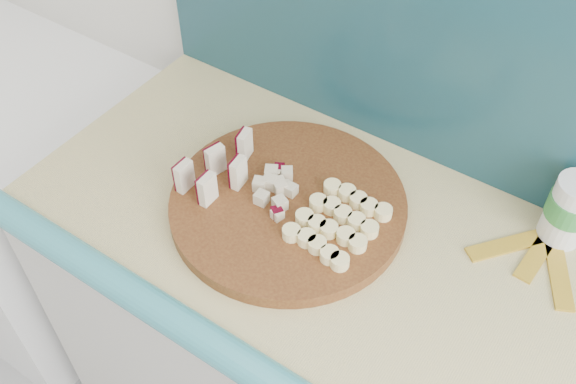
{
  "coord_description": "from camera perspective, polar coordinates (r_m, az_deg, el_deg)",
  "views": [
    {
      "loc": [
        -0.06,
        0.84,
        1.82
      ],
      "look_at": [
        -0.51,
        1.5,
        0.96
      ],
      "focal_mm": 40.0,
      "sensor_mm": 36.0,
      "label": 1
    }
  ],
  "objects": [
    {
      "name": "canister",
      "position": [
        1.22,
        23.79,
        -1.42
      ],
      "size": [
        0.08,
        0.08,
        0.14
      ],
      "rotation": [
        0.0,
        0.0,
        -0.13
      ],
      "color": "silver",
      "rests_on": "kitchen_counter"
    },
    {
      "name": "banana_peel",
      "position": [
        1.22,
        21.01,
        -5.47
      ],
      "size": [
        0.21,
        0.17,
        0.01
      ],
      "rotation": [
        0.0,
        0.0,
        -0.24
      ],
      "color": "gold",
      "rests_on": "kitchen_counter"
    },
    {
      "name": "apple_wedges",
      "position": [
        1.21,
        -6.26,
        2.15
      ],
      "size": [
        0.1,
        0.17,
        0.06
      ],
      "color": "beige",
      "rests_on": "cutting_board"
    },
    {
      "name": "cutting_board",
      "position": [
        1.2,
        -0.0,
        -1.1
      ],
      "size": [
        0.46,
        0.46,
        0.03
      ],
      "primitive_type": "cylinder",
      "rotation": [
        0.0,
        0.0,
        -0.03
      ],
      "color": "#421E0E",
      "rests_on": "kitchen_counter"
    },
    {
      "name": "porcelain_fixture",
      "position": [
        2.09,
        -22.0,
        0.15
      ],
      "size": [
        0.7,
        0.72,
        0.84
      ],
      "color": "white",
      "rests_on": "ground"
    },
    {
      "name": "apple_chunks",
      "position": [
        1.19,
        -1.08,
        0.29
      ],
      "size": [
        0.07,
        0.07,
        0.02
      ],
      "color": "beige",
      "rests_on": "cutting_board"
    },
    {
      "name": "banana_slices",
      "position": [
        1.15,
        4.41,
        -2.69
      ],
      "size": [
        0.14,
        0.17,
        0.02
      ],
      "color": "#FCE89A",
      "rests_on": "cutting_board"
    }
  ]
}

